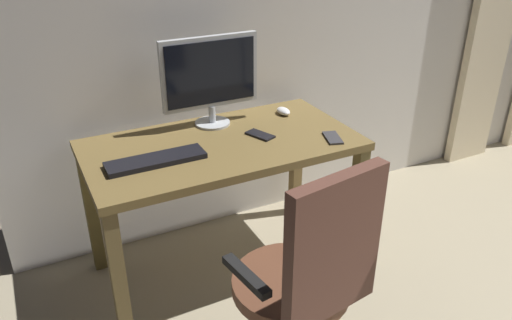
{
  "coord_description": "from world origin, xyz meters",
  "views": [
    {
      "loc": [
        2.54,
        -0.15,
        1.76
      ],
      "look_at": [
        1.82,
        -1.57,
        0.94
      ],
      "focal_mm": 35.27,
      "sensor_mm": 36.0,
      "label": 1
    }
  ],
  "objects": [
    {
      "name": "computer_mouse",
      "position": [
        1.26,
        -2.34,
        0.76
      ],
      "size": [
        0.06,
        0.1,
        0.04
      ],
      "primitive_type": "ellipsoid",
      "color": "white",
      "rests_on": "desk"
    },
    {
      "name": "curtain_right_panel",
      "position": [
        -0.5,
        -2.55,
        1.17
      ],
      "size": [
        0.38,
        0.06,
        2.33
      ],
      "primitive_type": "cube",
      "color": "beige",
      "rests_on": "ground"
    },
    {
      "name": "office_chair",
      "position": [
        1.76,
        -1.31,
        0.48
      ],
      "size": [
        0.56,
        0.56,
        1.05
      ],
      "rotation": [
        0.0,
        0.0,
        3.29
      ],
      "color": "black",
      "rests_on": "ground"
    },
    {
      "name": "cell_phone_face_up",
      "position": [
        1.21,
        -1.96,
        0.75
      ],
      "size": [
        0.11,
        0.16,
        0.01
      ],
      "primitive_type": "cube",
      "rotation": [
        0.0,
        0.0,
        -0.32
      ],
      "color": "#333338",
      "rests_on": "desk"
    },
    {
      "name": "computer_keyboard",
      "position": [
        2.05,
        -2.1,
        0.76
      ],
      "size": [
        0.44,
        0.13,
        0.02
      ],
      "primitive_type": "cube",
      "color": "black",
      "rests_on": "desk"
    },
    {
      "name": "cell_phone_by_monitor",
      "position": [
        1.51,
        -2.15,
        0.75
      ],
      "size": [
        0.12,
        0.16,
        0.01
      ],
      "primitive_type": "cube",
      "rotation": [
        0.0,
        0.0,
        0.38
      ],
      "color": "black",
      "rests_on": "desk"
    },
    {
      "name": "computer_monitor",
      "position": [
        1.66,
        -2.39,
        1.0
      ],
      "size": [
        0.5,
        0.18,
        0.45
      ],
      "color": "#B7BCC1",
      "rests_on": "desk"
    },
    {
      "name": "desk",
      "position": [
        1.7,
        -2.17,
        0.64
      ],
      "size": [
        1.3,
        0.68,
        0.74
      ],
      "color": "brown",
      "rests_on": "ground"
    }
  ]
}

